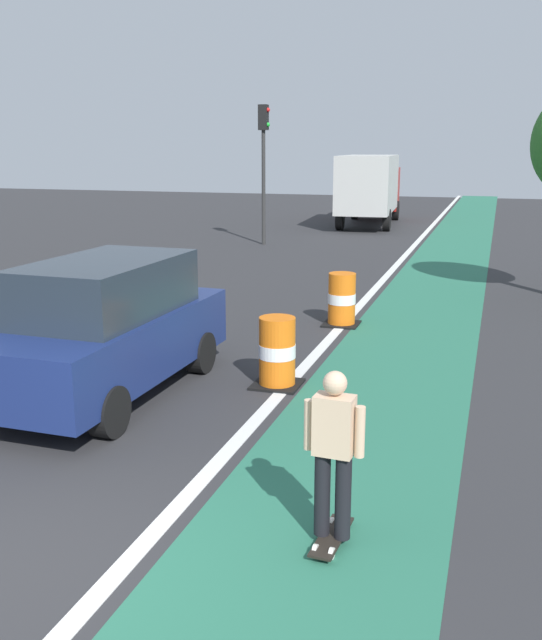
{
  "coord_description": "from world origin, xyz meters",
  "views": [
    {
      "loc": [
        3.86,
        -4.65,
        3.62
      ],
      "look_at": [
        0.72,
        5.33,
        1.1
      ],
      "focal_mm": 40.49,
      "sensor_mm": 36.0,
      "label": 1
    }
  ],
  "objects_px": {
    "traffic_barrel_front": "(277,353)",
    "delivery_truck_down_block": "(370,186)",
    "traffic_light_corner": "(264,150)",
    "traffic_barrel_mid": "(342,300)",
    "pedestrian_crossing": "(94,285)",
    "parked_suv_nearest": "(108,327)",
    "skateboarder_on_lane": "(334,453)"
  },
  "relations": [
    {
      "from": "delivery_truck_down_block",
      "to": "traffic_barrel_front",
      "type": "bearing_deg",
      "value": -83.43
    },
    {
      "from": "traffic_barrel_front",
      "to": "pedestrian_crossing",
      "type": "height_order",
      "value": "pedestrian_crossing"
    },
    {
      "from": "traffic_light_corner",
      "to": "traffic_barrel_front",
      "type": "bearing_deg",
      "value": -71.25
    },
    {
      "from": "parked_suv_nearest",
      "to": "pedestrian_crossing",
      "type": "xyz_separation_m",
      "value": [
        -2.43,
        3.65,
        -0.17
      ]
    },
    {
      "from": "pedestrian_crossing",
      "to": "traffic_barrel_front",
      "type": "bearing_deg",
      "value": -28.21
    },
    {
      "from": "skateboarder_on_lane",
      "to": "traffic_barrel_mid",
      "type": "height_order",
      "value": "skateboarder_on_lane"
    },
    {
      "from": "traffic_barrel_mid",
      "to": "pedestrian_crossing",
      "type": "relative_size",
      "value": 0.68
    },
    {
      "from": "parked_suv_nearest",
      "to": "traffic_light_corner",
      "type": "bearing_deg",
      "value": 100.38
    },
    {
      "from": "traffic_light_corner",
      "to": "skateboarder_on_lane",
      "type": "bearing_deg",
      "value": -70.25
    },
    {
      "from": "delivery_truck_down_block",
      "to": "traffic_light_corner",
      "type": "xyz_separation_m",
      "value": [
        -2.61,
        -7.94,
        1.65
      ]
    },
    {
      "from": "parked_suv_nearest",
      "to": "traffic_light_corner",
      "type": "xyz_separation_m",
      "value": [
        -3.09,
        16.86,
        2.47
      ]
    },
    {
      "from": "pedestrian_crossing",
      "to": "traffic_barrel_mid",
      "type": "bearing_deg",
      "value": 18.83
    },
    {
      "from": "traffic_barrel_mid",
      "to": "pedestrian_crossing",
      "type": "bearing_deg",
      "value": -161.17
    },
    {
      "from": "parked_suv_nearest",
      "to": "traffic_barrel_mid",
      "type": "relative_size",
      "value": 4.25
    },
    {
      "from": "traffic_barrel_mid",
      "to": "traffic_light_corner",
      "type": "xyz_separation_m",
      "value": [
        -5.46,
        11.57,
        2.97
      ]
    },
    {
      "from": "traffic_light_corner",
      "to": "pedestrian_crossing",
      "type": "relative_size",
      "value": 3.17
    },
    {
      "from": "delivery_truck_down_block",
      "to": "parked_suv_nearest",
      "type": "bearing_deg",
      "value": -88.9
    },
    {
      "from": "traffic_barrel_front",
      "to": "skateboarder_on_lane",
      "type": "bearing_deg",
      "value": -66.61
    },
    {
      "from": "parked_suv_nearest",
      "to": "pedestrian_crossing",
      "type": "bearing_deg",
      "value": 123.71
    },
    {
      "from": "parked_suv_nearest",
      "to": "traffic_barrel_front",
      "type": "height_order",
      "value": "parked_suv_nearest"
    },
    {
      "from": "traffic_barrel_mid",
      "to": "traffic_light_corner",
      "type": "height_order",
      "value": "traffic_light_corner"
    },
    {
      "from": "skateboarder_on_lane",
      "to": "parked_suv_nearest",
      "type": "bearing_deg",
      "value": 142.85
    },
    {
      "from": "traffic_barrel_front",
      "to": "delivery_truck_down_block",
      "type": "relative_size",
      "value": 0.14
    },
    {
      "from": "traffic_barrel_front",
      "to": "parked_suv_nearest",
      "type": "bearing_deg",
      "value": -153.21
    },
    {
      "from": "traffic_barrel_front",
      "to": "traffic_barrel_mid",
      "type": "relative_size",
      "value": 1.0
    },
    {
      "from": "parked_suv_nearest",
      "to": "pedestrian_crossing",
      "type": "relative_size",
      "value": 2.88
    },
    {
      "from": "parked_suv_nearest",
      "to": "traffic_barrel_mid",
      "type": "distance_m",
      "value": 5.82
    },
    {
      "from": "skateboarder_on_lane",
      "to": "traffic_barrel_mid",
      "type": "xyz_separation_m",
      "value": [
        -1.7,
        8.38,
        -0.38
      ]
    },
    {
      "from": "traffic_barrel_mid",
      "to": "traffic_barrel_front",
      "type": "bearing_deg",
      "value": -91.77
    },
    {
      "from": "traffic_barrel_front",
      "to": "traffic_light_corner",
      "type": "bearing_deg",
      "value": 108.75
    },
    {
      "from": "delivery_truck_down_block",
      "to": "traffic_barrel_mid",
      "type": "bearing_deg",
      "value": -81.67
    },
    {
      "from": "parked_suv_nearest",
      "to": "traffic_barrel_front",
      "type": "bearing_deg",
      "value": 26.79
    }
  ]
}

